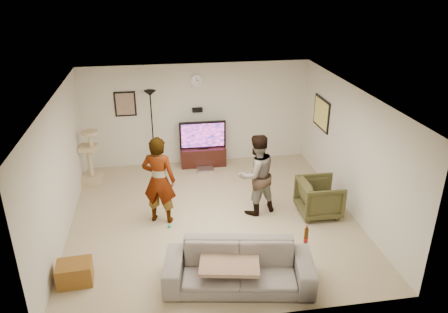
{
  "coord_description": "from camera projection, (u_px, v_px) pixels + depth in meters",
  "views": [
    {
      "loc": [
        -0.97,
        -7.33,
        4.55
      ],
      "look_at": [
        0.25,
        0.2,
        1.21
      ],
      "focal_mm": 34.66,
      "sensor_mm": 36.0,
      "label": 1
    }
  ],
  "objects": [
    {
      "name": "tv_screen",
      "position": [
        203.0,
        135.0,
        10.52
      ],
      "size": [
        1.04,
        0.01,
        0.59
      ],
      "primitive_type": "cube",
      "color": "#F63EAD",
      "rests_on": "tv"
    },
    {
      "name": "armchair",
      "position": [
        319.0,
        197.0,
        8.56
      ],
      "size": [
        0.82,
        0.8,
        0.74
      ],
      "primitive_type": "imported",
      "rotation": [
        0.0,
        0.0,
        1.56
      ],
      "color": "#3F3D1F",
      "rests_on": "floor"
    },
    {
      "name": "ceiling",
      "position": [
        212.0,
        94.0,
        7.59
      ],
      "size": [
        5.5,
        5.5,
        0.02
      ],
      "primitive_type": "cube",
      "color": "white",
      "rests_on": "wall_back"
    },
    {
      "name": "wall_right",
      "position": [
        351.0,
        150.0,
        8.5
      ],
      "size": [
        0.04,
        5.5,
        2.5
      ],
      "primitive_type": "cube",
      "color": "silver",
      "rests_on": "floor"
    },
    {
      "name": "picture_right",
      "position": [
        321.0,
        113.0,
        9.84
      ],
      "size": [
        0.03,
        0.78,
        0.62
      ],
      "primitive_type": "cube",
      "color": "#FFE368",
      "rests_on": "wall_right"
    },
    {
      "name": "beer_bottle",
      "position": [
        306.0,
        236.0,
        6.61
      ],
      "size": [
        0.06,
        0.06,
        0.25
      ],
      "primitive_type": "cylinder",
      "color": "#4A2305",
      "rests_on": "sofa"
    },
    {
      "name": "cat_tree",
      "position": [
        90.0,
        157.0,
        9.66
      ],
      "size": [
        0.45,
        0.45,
        1.31
      ],
      "primitive_type": "cube",
      "rotation": [
        0.0,
        0.0,
        -0.09
      ],
      "color": "tan",
      "rests_on": "floor"
    },
    {
      "name": "wall_speaker",
      "position": [
        197.0,
        110.0,
        10.48
      ],
      "size": [
        0.25,
        0.1,
        0.1
      ],
      "primitive_type": "cube",
      "color": "black",
      "rests_on": "wall_back"
    },
    {
      "name": "tv",
      "position": [
        203.0,
        135.0,
        10.56
      ],
      "size": [
        1.13,
        0.08,
        0.67
      ],
      "primitive_type": "cube",
      "color": "black",
      "rests_on": "tv_stand"
    },
    {
      "name": "floor",
      "position": [
        213.0,
        217.0,
        8.6
      ],
      "size": [
        5.5,
        5.5,
        0.02
      ],
      "primitive_type": "cube",
      "color": "tan",
      "rests_on": "ground"
    },
    {
      "name": "wall_front",
      "position": [
        241.0,
        245.0,
        5.61
      ],
      "size": [
        5.5,
        0.04,
        2.5
      ],
      "primitive_type": "cube",
      "color": "silver",
      "rests_on": "floor"
    },
    {
      "name": "wall_back",
      "position": [
        197.0,
        114.0,
        10.58
      ],
      "size": [
        5.5,
        0.04,
        2.5
      ],
      "primitive_type": "cube",
      "color": "silver",
      "rests_on": "floor"
    },
    {
      "name": "person_left",
      "position": [
        159.0,
        180.0,
        8.13
      ],
      "size": [
        0.74,
        0.6,
        1.75
      ],
      "primitive_type": "imported",
      "rotation": [
        0.0,
        0.0,
        2.82
      ],
      "color": "#A7A7B5",
      "rests_on": "floor"
    },
    {
      "name": "console_box",
      "position": [
        205.0,
        170.0,
        10.51
      ],
      "size": [
        0.4,
        0.3,
        0.07
      ],
      "primitive_type": "cube",
      "color": "silver",
      "rests_on": "floor"
    },
    {
      "name": "side_table",
      "position": [
        75.0,
        273.0,
        6.74
      ],
      "size": [
        0.56,
        0.43,
        0.36
      ],
      "primitive_type": "cube",
      "rotation": [
        0.0,
        0.0,
        0.06
      ],
      "color": "brown",
      "rests_on": "floor"
    },
    {
      "name": "toy_ball",
      "position": [
        169.0,
        226.0,
        8.23
      ],
      "size": [
        0.07,
        0.07,
        0.07
      ],
      "primitive_type": "sphere",
      "color": "#14A89A",
      "rests_on": "floor"
    },
    {
      "name": "tv_stand",
      "position": [
        203.0,
        156.0,
        10.79
      ],
      "size": [
        1.11,
        0.45,
        0.46
      ],
      "primitive_type": "cube",
      "color": "black",
      "rests_on": "floor"
    },
    {
      "name": "person_right",
      "position": [
        256.0,
        175.0,
        8.45
      ],
      "size": [
        0.97,
        0.86,
        1.66
      ],
      "primitive_type": "imported",
      "rotation": [
        0.0,
        0.0,
        3.48
      ],
      "color": "#385293",
      "rests_on": "floor"
    },
    {
      "name": "floor_lamp",
      "position": [
        153.0,
        131.0,
        10.23
      ],
      "size": [
        0.32,
        0.32,
        1.98
      ],
      "primitive_type": "cylinder",
      "color": "black",
      "rests_on": "floor"
    },
    {
      "name": "wall_left",
      "position": [
        60.0,
        169.0,
        7.7
      ],
      "size": [
        0.04,
        5.5,
        2.5
      ],
      "primitive_type": "cube",
      "color": "silver",
      "rests_on": "floor"
    },
    {
      "name": "sofa",
      "position": [
        239.0,
        267.0,
        6.64
      ],
      "size": [
        2.39,
        1.26,
        0.66
      ],
      "primitive_type": "imported",
      "rotation": [
        0.0,
        0.0,
        -0.17
      ],
      "color": "slate",
      "rests_on": "floor"
    },
    {
      "name": "picture_back",
      "position": [
        125.0,
        104.0,
        10.18
      ],
      "size": [
        0.42,
        0.03,
        0.52
      ],
      "primitive_type": "cube",
      "color": "#846A5B",
      "rests_on": "wall_back"
    },
    {
      "name": "throw_blanket",
      "position": [
        229.0,
        262.0,
        6.57
      ],
      "size": [
        1.01,
        0.85,
        0.06
      ],
      "primitive_type": "cube",
      "rotation": [
        0.0,
        0.0,
        -0.19
      ],
      "color": "tan",
      "rests_on": "sofa"
    },
    {
      "name": "wall_clock",
      "position": [
        197.0,
        80.0,
        10.22
      ],
      "size": [
        0.26,
        0.04,
        0.26
      ],
      "primitive_type": "cylinder",
      "rotation": [
        1.57,
        0.0,
        0.0
      ],
      "color": "silver",
      "rests_on": "wall_back"
    }
  ]
}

